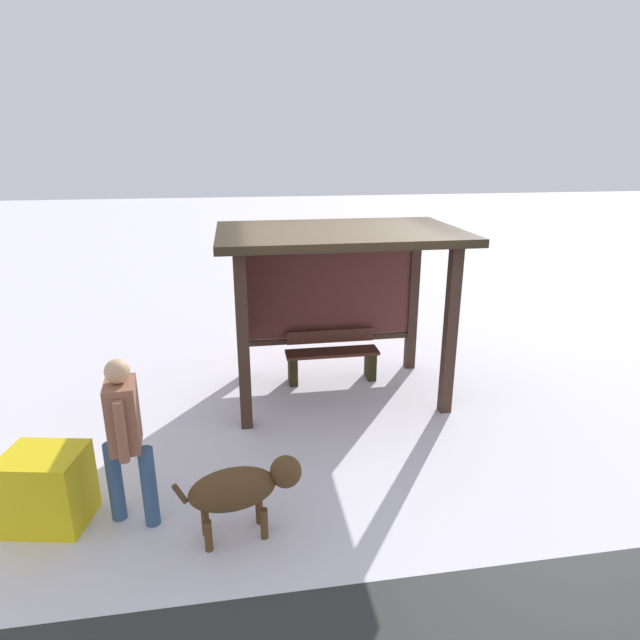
# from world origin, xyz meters

# --- Properties ---
(ground_plane) EXTENTS (60.00, 60.00, 0.00)m
(ground_plane) POSITION_xyz_m (0.00, 0.00, 0.00)
(ground_plane) COLOR silver
(bus_shelter) EXTENTS (3.18, 2.04, 2.36)m
(bus_shelter) POSITION_xyz_m (-0.10, 0.20, 1.82)
(bus_shelter) COLOR #3A261D
(bus_shelter) RESTS_ON ground
(bench_left_inside) EXTENTS (1.39, 0.36, 0.76)m
(bench_left_inside) POSITION_xyz_m (0.00, 0.47, 0.37)
(bench_left_inside) COLOR #4C271C
(bench_left_inside) RESTS_ON ground
(person_walking) EXTENTS (0.48, 0.58, 1.66)m
(person_walking) POSITION_xyz_m (-2.41, -2.37, 0.96)
(person_walking) COLOR #935C43
(person_walking) RESTS_ON ground
(dog) EXTENTS (1.14, 0.47, 0.73)m
(dog) POSITION_xyz_m (-1.40, -2.72, 0.50)
(dog) COLOR #50371D
(dog) RESTS_ON ground
(grit_bin) EXTENTS (0.79, 0.68, 0.74)m
(grit_bin) POSITION_xyz_m (-3.20, -2.26, 0.37)
(grit_bin) COLOR yellow
(grit_bin) RESTS_ON ground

